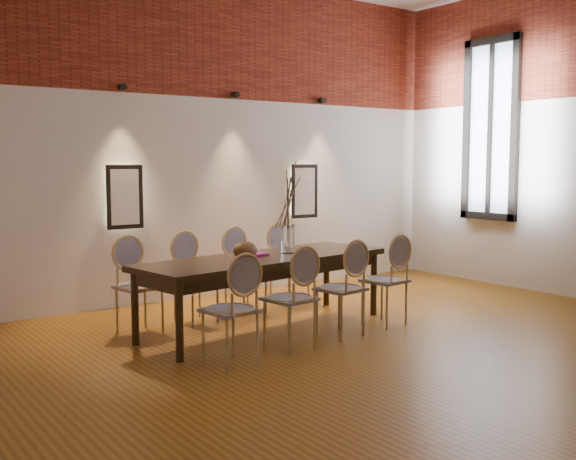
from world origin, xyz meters
TOP-DOWN VIEW (x-y plane):
  - floor at (0.00, 0.00)m, footprint 7.00×7.00m
  - wall_back at (0.00, 3.55)m, footprint 7.00×0.10m
  - brick_band_back at (0.00, 3.48)m, footprint 7.00×0.02m
  - niche_left at (-1.30, 3.45)m, footprint 0.36×0.06m
  - niche_right at (1.30, 3.45)m, footprint 0.36×0.06m
  - spot_fixture_left at (-1.30, 3.42)m, footprint 0.08×0.10m
  - spot_fixture_mid at (0.20, 3.42)m, footprint 0.08×0.10m
  - spot_fixture_right at (1.60, 3.42)m, footprint 0.08×0.10m
  - window_glass at (3.46, 2.00)m, footprint 0.02×0.78m
  - window_frame at (3.44, 2.00)m, footprint 0.08×0.90m
  - window_mullion at (3.44, 2.00)m, footprint 0.06×0.06m
  - dining_table at (-0.54, 1.65)m, footprint 2.84×1.25m
  - chair_near_a at (-1.46, 0.80)m, footprint 0.50×0.50m
  - chair_near_b at (-0.78, 0.89)m, footprint 0.50×0.50m
  - chair_near_c at (-0.10, 0.99)m, footprint 0.50×0.50m
  - chair_near_d at (0.58, 1.08)m, footprint 0.50×0.50m
  - chair_far_a at (-1.65, 2.23)m, footprint 0.50×0.50m
  - chair_far_b at (-0.97, 2.32)m, footprint 0.50×0.50m
  - chair_far_c at (-0.29, 2.42)m, footprint 0.50×0.50m
  - chair_far_d at (0.39, 2.51)m, footprint 0.50×0.50m
  - vase at (-0.22, 1.70)m, footprint 0.14×0.14m
  - dried_branches at (-0.22, 1.70)m, footprint 0.50×0.50m
  - bowl at (-0.83, 1.56)m, footprint 0.24×0.24m
  - book at (-0.63, 1.71)m, footprint 0.28×0.21m

SIDE VIEW (x-z plane):
  - floor at x=0.00m, z-range -0.02..0.00m
  - dining_table at x=-0.54m, z-range 0.00..0.75m
  - chair_near_a at x=-1.46m, z-range 0.00..0.94m
  - chair_near_b at x=-0.78m, z-range 0.00..0.94m
  - chair_near_c at x=-0.10m, z-range 0.00..0.94m
  - chair_near_d at x=0.58m, z-range 0.00..0.94m
  - chair_far_a at x=-1.65m, z-range 0.00..0.94m
  - chair_far_b at x=-0.97m, z-range 0.00..0.94m
  - chair_far_c at x=-0.29m, z-range 0.00..0.94m
  - chair_far_d at x=0.39m, z-range 0.00..0.94m
  - book at x=-0.63m, z-range 0.75..0.78m
  - bowl at x=-0.83m, z-range 0.75..0.93m
  - vase at x=-0.22m, z-range 0.75..1.05m
  - niche_left at x=-1.30m, z-range 0.97..1.63m
  - niche_right at x=1.30m, z-range 0.97..1.63m
  - dried_branches at x=-0.22m, z-range 1.00..1.70m
  - wall_back at x=0.00m, z-range 0.00..4.00m
  - window_glass at x=3.46m, z-range 0.96..3.34m
  - window_frame at x=3.44m, z-range 0.90..3.40m
  - window_mullion at x=3.44m, z-range 0.95..3.35m
  - spot_fixture_left at x=-1.30m, z-range 2.51..2.59m
  - spot_fixture_mid at x=0.20m, z-range 2.51..2.59m
  - spot_fixture_right at x=1.60m, z-range 2.51..2.59m
  - brick_band_back at x=0.00m, z-range 2.50..4.00m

